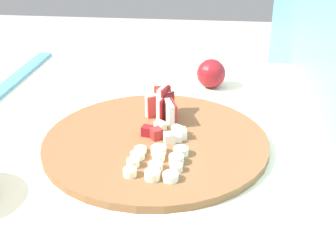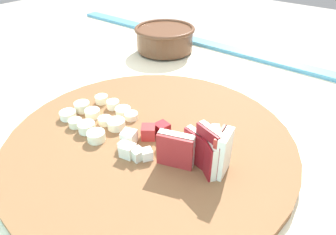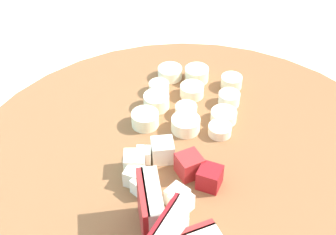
{
  "view_description": "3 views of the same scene",
  "coord_description": "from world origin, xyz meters",
  "px_view_note": "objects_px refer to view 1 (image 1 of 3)",
  "views": [
    {
      "loc": [
        0.71,
        0.17,
        1.33
      ],
      "look_at": [
        -0.06,
        0.08,
        0.96
      ],
      "focal_mm": 46.97,
      "sensor_mm": 36.0,
      "label": 1
    },
    {
      "loc": [
        -0.32,
        0.34,
        1.2
      ],
      "look_at": [
        -0.07,
        0.02,
        0.93
      ],
      "focal_mm": 32.12,
      "sensor_mm": 36.0,
      "label": 2
    },
    {
      "loc": [
        -0.38,
        0.02,
        1.25
      ],
      "look_at": [
        -0.02,
        0.09,
        0.94
      ],
      "focal_mm": 53.83,
      "sensor_mm": 36.0,
      "label": 3
    }
  ],
  "objects_px": {
    "banana_slice_rows": "(158,161)",
    "whole_apple": "(211,74)",
    "apple_wedge_fan": "(163,105)",
    "apple_dice_pile": "(165,132)",
    "cutting_board": "(156,141)"
  },
  "relations": [
    {
      "from": "cutting_board",
      "to": "apple_dice_pile",
      "type": "height_order",
      "value": "apple_dice_pile"
    },
    {
      "from": "apple_dice_pile",
      "to": "cutting_board",
      "type": "bearing_deg",
      "value": -66.64
    },
    {
      "from": "cutting_board",
      "to": "banana_slice_rows",
      "type": "xyz_separation_m",
      "value": [
        0.1,
        0.02,
        0.01
      ]
    },
    {
      "from": "cutting_board",
      "to": "banana_slice_rows",
      "type": "height_order",
      "value": "banana_slice_rows"
    },
    {
      "from": "apple_wedge_fan",
      "to": "whole_apple",
      "type": "height_order",
      "value": "apple_wedge_fan"
    },
    {
      "from": "cutting_board",
      "to": "whole_apple",
      "type": "xyz_separation_m",
      "value": [
        -0.33,
        0.1,
        0.03
      ]
    },
    {
      "from": "apple_wedge_fan",
      "to": "whole_apple",
      "type": "xyz_separation_m",
      "value": [
        -0.23,
        0.1,
        -0.01
      ]
    },
    {
      "from": "cutting_board",
      "to": "apple_wedge_fan",
      "type": "height_order",
      "value": "apple_wedge_fan"
    },
    {
      "from": "apple_wedge_fan",
      "to": "whole_apple",
      "type": "relative_size",
      "value": 1.25
    },
    {
      "from": "apple_dice_pile",
      "to": "banana_slice_rows",
      "type": "distance_m",
      "value": 0.11
    },
    {
      "from": "cutting_board",
      "to": "whole_apple",
      "type": "bearing_deg",
      "value": 162.76
    },
    {
      "from": "cutting_board",
      "to": "banana_slice_rows",
      "type": "bearing_deg",
      "value": 10.11
    },
    {
      "from": "apple_wedge_fan",
      "to": "apple_dice_pile",
      "type": "height_order",
      "value": "apple_wedge_fan"
    },
    {
      "from": "apple_wedge_fan",
      "to": "banana_slice_rows",
      "type": "bearing_deg",
      "value": 4.14
    },
    {
      "from": "banana_slice_rows",
      "to": "whole_apple",
      "type": "bearing_deg",
      "value": 168.92
    }
  ]
}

